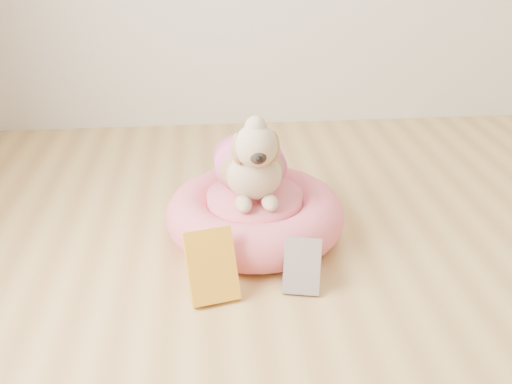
{
  "coord_description": "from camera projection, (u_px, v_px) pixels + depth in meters",
  "views": [
    {
      "loc": [
        -0.84,
        -0.85,
        1.11
      ],
      "look_at": [
        -0.67,
        0.96,
        0.2
      ],
      "focal_mm": 40.0,
      "sensor_mm": 36.0,
      "label": 1
    }
  ],
  "objects": [
    {
      "name": "dog",
      "position": [
        251.0,
        148.0,
        2.04
      ],
      "size": [
        0.33,
        0.47,
        0.34
      ],
      "primitive_type": null,
      "rotation": [
        0.0,
        0.0,
        0.04
      ],
      "color": "brown",
      "rests_on": "pet_bed"
    },
    {
      "name": "pet_bed",
      "position": [
        255.0,
        215.0,
        2.13
      ],
      "size": [
        0.67,
        0.67,
        0.17
      ],
      "color": "#EC5C71",
      "rests_on": "floor"
    },
    {
      "name": "book_yellow",
      "position": [
        212.0,
        266.0,
        1.78
      ],
      "size": [
        0.18,
        0.17,
        0.22
      ],
      "primitive_type": "cube",
      "rotation": [
        -0.5,
        0.0,
        0.22
      ],
      "color": "yellow",
      "rests_on": "floor"
    },
    {
      "name": "book_white",
      "position": [
        302.0,
        266.0,
        1.82
      ],
      "size": [
        0.14,
        0.13,
        0.17
      ],
      "primitive_type": "cube",
      "rotation": [
        -0.52,
        0.0,
        -0.23
      ],
      "color": "white",
      "rests_on": "floor"
    }
  ]
}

